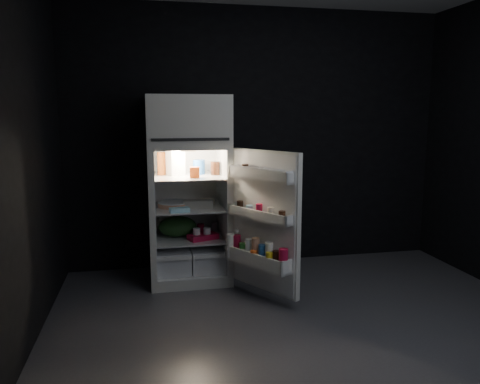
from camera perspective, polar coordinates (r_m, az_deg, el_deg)
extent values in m
cube|color=#48484D|center=(3.74, 8.53, -16.12)|extent=(4.00, 3.40, 0.00)
cube|color=black|center=(5.01, 2.23, 6.52)|extent=(4.00, 0.00, 2.70)
cube|color=black|center=(3.27, -25.90, 3.96)|extent=(0.00, 3.40, 2.70)
cube|color=silver|center=(4.74, -6.15, -9.76)|extent=(0.76, 0.70, 0.10)
cube|color=silver|center=(4.55, -10.75, -2.21)|extent=(0.05, 0.70, 1.20)
cube|color=silver|center=(4.61, -1.90, -1.88)|extent=(0.05, 0.70, 1.20)
cube|color=white|center=(4.89, -6.65, -1.30)|extent=(0.66, 0.05, 1.20)
cube|color=silver|center=(4.49, -6.45, 5.86)|extent=(0.76, 0.70, 0.06)
cube|color=silver|center=(4.48, -6.50, 8.92)|extent=(0.76, 0.70, 0.42)
cube|color=black|center=(4.13, -6.01, 6.39)|extent=(0.68, 0.01, 0.02)
cube|color=white|center=(4.53, -10.38, -2.26)|extent=(0.01, 0.65, 1.20)
cube|color=white|center=(4.59, -2.21, -1.96)|extent=(0.01, 0.65, 1.20)
cube|color=white|center=(4.46, -6.41, 5.40)|extent=(0.66, 0.65, 0.01)
cube|color=white|center=(4.70, -6.14, -9.24)|extent=(0.66, 0.65, 0.01)
cube|color=white|center=(4.49, -6.34, 1.89)|extent=(0.65, 0.63, 0.01)
cube|color=white|center=(4.54, -6.27, -1.86)|extent=(0.65, 0.63, 0.01)
cube|color=white|center=(4.61, -6.21, -5.52)|extent=(0.65, 0.63, 0.01)
cube|color=white|center=(4.67, -8.22, -7.91)|extent=(0.32, 0.59, 0.22)
cube|color=white|center=(4.70, -4.16, -7.73)|extent=(0.32, 0.59, 0.22)
cube|color=white|center=(4.34, -7.99, -8.05)|extent=(0.32, 0.02, 0.03)
cube|color=white|center=(4.37, -3.62, -7.85)|extent=(0.32, 0.02, 0.03)
cube|color=#FFE5B2|center=(4.42, -6.34, 5.09)|extent=(0.14, 0.14, 0.02)
cube|color=silver|center=(4.03, 3.10, -3.57)|extent=(0.44, 0.68, 1.22)
cube|color=white|center=(4.01, 2.82, -3.64)|extent=(0.38, 0.62, 1.18)
cube|color=white|center=(3.91, 2.43, 1.55)|extent=(0.43, 0.63, 0.02)
cube|color=white|center=(3.88, 2.07, 2.05)|extent=(0.37, 0.59, 0.10)
cube|color=white|center=(3.69, 6.07, 1.60)|extent=(0.09, 0.06, 0.10)
cube|color=white|center=(4.15, -0.80, 2.54)|extent=(0.09, 0.06, 0.10)
cube|color=white|center=(3.97, 2.34, -3.25)|extent=(0.44, 0.63, 0.02)
cube|color=white|center=(3.94, 1.93, -2.86)|extent=(0.37, 0.59, 0.09)
cube|color=white|center=(3.74, 5.93, -3.55)|extent=(0.10, 0.07, 0.09)
cube|color=white|center=(4.20, -0.84, -2.07)|extent=(0.10, 0.07, 0.09)
cube|color=white|center=(4.07, 2.10, -8.87)|extent=(0.47, 0.65, 0.02)
cube|color=white|center=(4.01, 1.49, -8.32)|extent=(0.37, 0.59, 0.13)
cube|color=white|center=(3.83, 5.63, -9.21)|extent=(0.13, 0.09, 0.13)
cube|color=white|center=(4.28, -1.03, -7.16)|extent=(0.13, 0.09, 0.13)
cube|color=white|center=(3.90, 2.44, 2.89)|extent=(0.42, 0.61, 0.02)
cylinder|color=white|center=(3.88, 2.85, 2.36)|extent=(0.08, 0.08, 0.10)
cylinder|color=black|center=(4.03, 0.62, 2.69)|extent=(0.08, 0.08, 0.10)
cylinder|color=black|center=(3.78, 5.14, -3.03)|extent=(0.08, 0.08, 0.10)
cylinder|color=#F5E7C9|center=(3.87, 3.71, -2.65)|extent=(0.07, 0.07, 0.11)
cylinder|color=#AF0F33|center=(3.96, 2.35, -2.28)|extent=(0.08, 0.08, 0.12)
cylinder|color=#9AD9EE|center=(4.04, 1.15, -2.22)|extent=(0.08, 0.08, 0.09)
cylinder|color=black|center=(4.13, -0.01, -1.84)|extent=(0.08, 0.08, 0.11)
cylinder|color=#AF0F33|center=(3.84, 5.30, -8.33)|extent=(0.10, 0.10, 0.20)
cylinder|color=black|center=(3.89, 4.42, -8.31)|extent=(0.08, 0.08, 0.16)
cylinder|color=white|center=(3.94, 3.56, -7.70)|extent=(0.09, 0.09, 0.22)
cylinder|color=blue|center=(3.99, 2.72, -7.68)|extent=(0.09, 0.09, 0.18)
cylinder|color=tan|center=(4.04, 1.91, -7.17)|extent=(0.09, 0.09, 0.22)
cylinder|color=silver|center=(4.10, 1.12, -7.10)|extent=(0.09, 0.09, 0.20)
cylinder|color=#338C33|center=(4.16, 0.35, -7.21)|extent=(0.09, 0.09, 0.15)
cylinder|color=#AF0F33|center=(4.21, -0.39, -6.61)|extent=(0.10, 0.10, 0.20)
cylinder|color=yellow|center=(3.89, 3.57, -8.41)|extent=(0.08, 0.08, 0.15)
cylinder|color=#E5581B|center=(4.02, 1.70, -8.01)|extent=(0.08, 0.08, 0.13)
cylinder|color=#B5B5BA|center=(4.12, 0.33, -7.73)|extent=(0.08, 0.08, 0.10)
cylinder|color=white|center=(4.21, -1.17, -6.55)|extent=(0.10, 0.10, 0.21)
cylinder|color=white|center=(4.18, -0.40, -4.76)|extent=(0.05, 0.05, 0.02)
cube|color=white|center=(4.57, -7.96, 3.57)|extent=(0.20, 0.20, 0.24)
cylinder|color=blue|center=(4.60, -5.03, 3.05)|extent=(0.15, 0.15, 0.14)
cylinder|color=black|center=(4.53, -3.04, 2.91)|extent=(0.10, 0.10, 0.13)
cylinder|color=#D16321|center=(4.59, -9.55, 3.43)|extent=(0.09, 0.09, 0.22)
cube|color=#E5581B|center=(4.35, -5.55, 2.40)|extent=(0.10, 0.08, 0.10)
cube|color=gray|center=(4.48, -5.08, -1.48)|extent=(0.29, 0.15, 0.07)
cylinder|color=tan|center=(4.56, -8.04, -1.53)|extent=(0.42, 0.42, 0.04)
cube|color=#9AD9EE|center=(4.30, -7.40, -2.18)|extent=(0.19, 0.12, 0.04)
cube|color=#F5E7C9|center=(4.66, -4.03, -1.14)|extent=(0.15, 0.13, 0.05)
ellipsoid|color=#193815|center=(4.62, -7.63, -4.18)|extent=(0.43, 0.38, 0.20)
cube|color=#AF0F33|center=(4.50, -4.54, -5.45)|extent=(0.31, 0.24, 0.05)
cylinder|color=#AF0F33|center=(4.74, -4.83, -4.44)|extent=(0.09, 0.09, 0.09)
cylinder|color=#B5B5BA|center=(4.80, -3.07, -4.23)|extent=(0.09, 0.09, 0.09)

